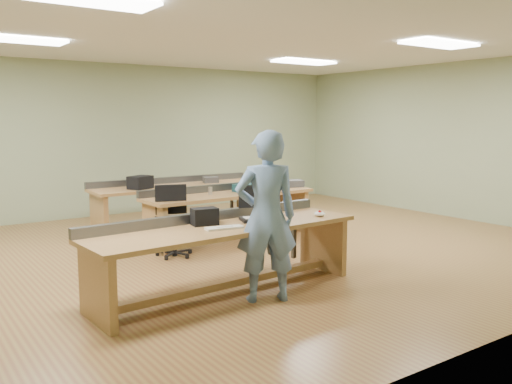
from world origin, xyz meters
TOP-DOWN VIEW (x-y plane):
  - floor at (0.00, 0.00)m, footprint 10.00×10.00m
  - ceiling at (0.00, 0.00)m, footprint 10.00×10.00m
  - wall_back at (0.00, 4.00)m, footprint 10.00×0.04m
  - wall_front at (0.00, -4.00)m, footprint 10.00×0.04m
  - wall_right at (5.00, 0.00)m, footprint 0.04×8.00m
  - fluor_panels at (0.00, 0.00)m, footprint 6.20×3.50m
  - workbench_front at (-1.11, -1.51)m, footprint 3.22×1.03m
  - workbench_mid at (0.35, 0.73)m, footprint 2.89×0.88m
  - workbench_back at (0.16, 2.14)m, footprint 3.13×0.88m
  - person at (-0.90, -2.00)m, footprint 0.77×0.65m
  - laptop_base at (-0.67, -1.47)m, footprint 0.41×0.38m
  - laptop_screen at (-0.62, -1.35)m, footprint 0.32×0.13m
  - keyboard at (-1.21, -1.66)m, footprint 0.42×0.19m
  - trackball_mouse at (0.13, -1.67)m, footprint 0.14×0.16m
  - camera_bag at (-1.27, -1.35)m, footprint 0.31×0.22m
  - task_chair at (-0.85, 0.29)m, footprint 0.66×0.66m
  - parts_bin_teal at (0.65, 0.73)m, footprint 0.42×0.36m
  - parts_bin_grey at (1.63, 0.78)m, footprint 0.47×0.37m
  - mug at (0.60, 0.64)m, footprint 0.14×0.14m
  - drinks_can at (0.00, 0.73)m, footprint 0.07×0.07m
  - storage_box_back at (-0.62, 2.00)m, footprint 0.46×0.40m
  - tray_back at (0.80, 2.09)m, footprint 0.31×0.26m

SIDE VIEW (x-z plane):
  - floor at x=0.00m, z-range 0.00..0.00m
  - task_chair at x=-0.85m, z-range -0.13..0.85m
  - workbench_mid at x=0.35m, z-range 0.13..0.99m
  - workbench_back at x=0.16m, z-range 0.13..0.99m
  - workbench_front at x=-1.11m, z-range 0.13..0.99m
  - keyboard at x=-1.21m, z-range 0.75..0.77m
  - laptop_base at x=-0.67m, z-range 0.75..0.79m
  - trackball_mouse at x=0.13m, z-range 0.75..0.81m
  - mug at x=0.60m, z-range 0.75..0.84m
  - tray_back at x=0.80m, z-range 0.75..0.86m
  - parts_bin_grey at x=1.63m, z-range 0.75..0.86m
  - drinks_can at x=0.00m, z-range 0.75..0.87m
  - parts_bin_teal at x=0.65m, z-range 0.75..0.87m
  - camera_bag at x=-1.27m, z-range 0.75..0.94m
  - storage_box_back at x=-0.62m, z-range 0.75..0.97m
  - person at x=-0.90m, z-range 0.00..1.80m
  - laptop_screen at x=-0.62m, z-range 0.88..1.15m
  - wall_back at x=0.00m, z-range 0.00..3.00m
  - wall_front at x=0.00m, z-range 0.00..3.00m
  - wall_right at x=5.00m, z-range 0.00..3.00m
  - fluor_panels at x=0.00m, z-range 2.96..2.99m
  - ceiling at x=0.00m, z-range 3.00..3.00m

